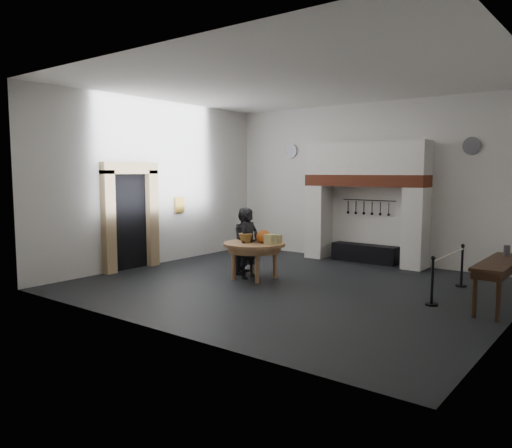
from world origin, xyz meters
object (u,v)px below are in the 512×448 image
Objects in this scene: visitor_near at (249,243)px; barrier_post_far at (462,267)px; iron_range at (365,253)px; visitor_far at (246,241)px; side_table at (500,262)px; barrier_post_near at (432,282)px; work_table at (254,244)px.

visitor_near is 1.88× the size of barrier_post_far.
iron_range is 1.14× the size of visitor_far.
side_table is (5.38, 0.77, 0.02)m from visitor_near.
barrier_post_far is (0.00, 2.00, 0.00)m from barrier_post_near.
side_table is (5.22, 0.76, 0.03)m from work_table.
barrier_post_near is 1.00× the size of barrier_post_far.
barrier_post_far is at bearing -26.03° from iron_range.
barrier_post_near reaches higher than iron_range.
visitor_near reaches higher than side_table.
side_table is at bearing -53.69° from barrier_post_far.
barrier_post_far reaches higher than work_table.
iron_range is at bearing 153.97° from barrier_post_far.
work_table is 5.27m from side_table.
visitor_near is 1.02× the size of visitor_far.
work_table is at bearing -148.91° from visitor_far.
side_table is 2.44× the size of barrier_post_far.
visitor_near is at bearing -171.90° from side_table.
visitor_near is at bearing -177.47° from barrier_post_near.
barrier_post_near is (4.17, 0.19, -0.39)m from work_table.
visitor_far is at bearing -176.38° from side_table.
barrier_post_near is at bearing -116.68° from visitor_far.
side_table reaches higher than iron_range.
barrier_post_near is at bearing -151.24° from side_table.
visitor_near is 0.77× the size of side_table.
barrier_post_far is at bearing 90.00° from barrier_post_near.
barrier_post_near is at bearing -90.00° from barrier_post_far.
iron_range is 3.95m from visitor_near.
barrier_post_near reaches higher than work_table.
work_table is (-1.12, -3.68, 0.59)m from iron_range.
work_table is at bearing -177.45° from barrier_post_near.
side_table is 1.82m from barrier_post_far.
iron_range is at bearing 144.58° from side_table.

